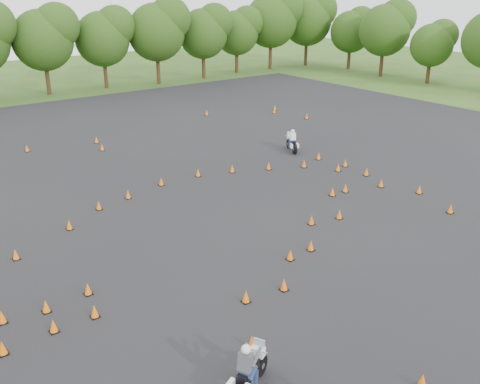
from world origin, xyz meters
name	(u,v)px	position (x,y,z in m)	size (l,w,h in m)	color
ground	(294,244)	(0.00, 0.00, 0.00)	(140.00, 140.00, 0.00)	#2D5119
asphalt_pad	(217,202)	(0.00, 6.00, 0.01)	(62.00, 62.00, 0.00)	black
treeline	(73,54)	(3.76, 35.15, 4.55)	(86.56, 32.41, 10.69)	#244012
traffic_cones	(221,201)	(-0.04, 5.55, 0.23)	(36.49, 33.24, 0.45)	orange
rider_grey	(249,366)	(-7.20, -6.00, 0.84)	(2.16, 0.66, 1.67)	#42454A
rider_white	(292,140)	(9.32, 10.52, 0.78)	(2.02, 0.62, 1.56)	white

